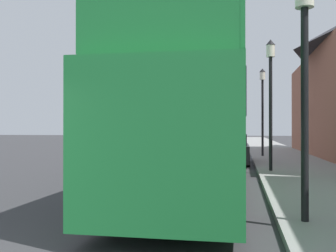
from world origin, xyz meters
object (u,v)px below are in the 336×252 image
(lamp_post_second, at_px, (271,81))
(lamp_post_nearest, at_px, (305,46))
(parked_car_ahead_of_bus, at_px, (231,150))
(lamp_post_third, at_px, (262,96))
(tour_bus, at_px, (197,127))

(lamp_post_second, bearing_deg, lamp_post_nearest, -90.24)
(parked_car_ahead_of_bus, height_order, lamp_post_third, lamp_post_third)
(parked_car_ahead_of_bus, height_order, lamp_post_nearest, lamp_post_nearest)
(lamp_post_third, bearing_deg, tour_bus, -100.83)
(parked_car_ahead_of_bus, relative_size, lamp_post_second, 0.89)
(lamp_post_second, height_order, lamp_post_third, lamp_post_third)
(tour_bus, distance_m, parked_car_ahead_of_bus, 8.61)
(lamp_post_nearest, distance_m, lamp_post_second, 8.31)
(lamp_post_nearest, height_order, lamp_post_second, lamp_post_second)
(tour_bus, xyz_separation_m, lamp_post_nearest, (2.28, -3.74, 1.38))
(tour_bus, bearing_deg, lamp_post_third, 79.33)
(parked_car_ahead_of_bus, height_order, lamp_post_second, lamp_post_second)
(parked_car_ahead_of_bus, xyz_separation_m, lamp_post_second, (1.59, -3.95, 2.87))
(lamp_post_nearest, xyz_separation_m, lamp_post_second, (0.04, 8.30, 0.39))
(tour_bus, height_order, parked_car_ahead_of_bus, tour_bus)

